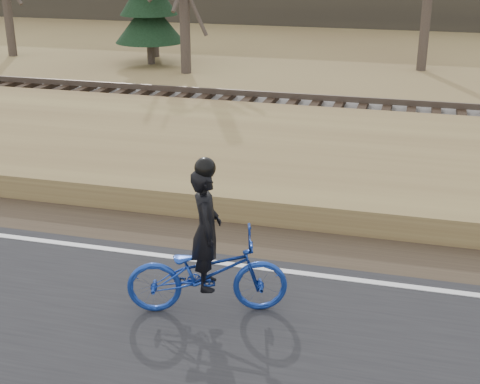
# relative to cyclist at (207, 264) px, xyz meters

# --- Properties ---
(ground) EXTENTS (120.00, 120.00, 0.00)m
(ground) POSITION_rel_cyclist_xyz_m (-0.76, 1.09, -0.71)
(ground) COLOR #94834B
(ground) RESTS_ON ground
(road) EXTENTS (120.00, 6.00, 0.06)m
(road) POSITION_rel_cyclist_xyz_m (-0.76, -1.41, -0.68)
(road) COLOR black
(road) RESTS_ON ground
(edge_line) EXTENTS (120.00, 0.12, 0.01)m
(edge_line) POSITION_rel_cyclist_xyz_m (-0.76, 1.29, -0.65)
(edge_line) COLOR silver
(edge_line) RESTS_ON road
(shoulder) EXTENTS (120.00, 1.60, 0.04)m
(shoulder) POSITION_rel_cyclist_xyz_m (-0.76, 2.29, -0.69)
(shoulder) COLOR #473A2B
(shoulder) RESTS_ON ground
(embankment) EXTENTS (120.00, 5.00, 0.44)m
(embankment) POSITION_rel_cyclist_xyz_m (-0.76, 5.29, -0.49)
(embankment) COLOR #94834B
(embankment) RESTS_ON ground
(ballast) EXTENTS (120.00, 3.00, 0.45)m
(ballast) POSITION_rel_cyclist_xyz_m (-0.76, 9.09, -0.49)
(ballast) COLOR slate
(ballast) RESTS_ON ground
(railroad) EXTENTS (120.00, 2.40, 0.29)m
(railroad) POSITION_rel_cyclist_xyz_m (-0.76, 9.09, -0.19)
(railroad) COLOR black
(railroad) RESTS_ON ballast
(cyclist) EXTENTS (2.16, 1.28, 2.07)m
(cyclist) POSITION_rel_cyclist_xyz_m (0.00, 0.00, 0.00)
(cyclist) COLOR navy
(cyclist) RESTS_ON road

